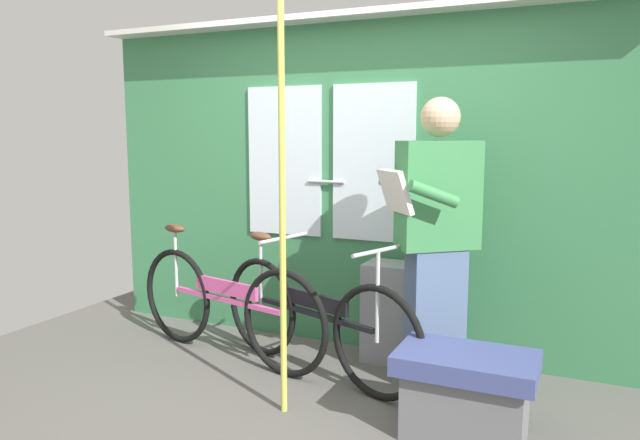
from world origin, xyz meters
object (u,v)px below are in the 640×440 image
bicycle_leaning_behind (313,319)px  bicycle_near_door (226,305)px  handrail_pole (282,207)px  passenger_reading_newspaper (436,237)px  trash_bin_by_wall (395,313)px  bench_seat_corner (465,392)px

bicycle_leaning_behind → bicycle_near_door: bearing=-161.8°
bicycle_leaning_behind → handrail_pole: size_ratio=0.71×
bicycle_leaning_behind → passenger_reading_newspaper: bearing=31.2°
bicycle_near_door → passenger_reading_newspaper: 1.54m
passenger_reading_newspaper → handrail_pole: 1.00m
trash_bin_by_wall → bench_seat_corner: trash_bin_by_wall is taller
bicycle_leaning_behind → handrail_pole: bearing=-61.9°
bench_seat_corner → bicycle_near_door: bearing=165.5°
bicycle_near_door → passenger_reading_newspaper: (1.43, 0.12, 0.56)m
handrail_pole → passenger_reading_newspaper: bearing=45.8°
bicycle_near_door → bicycle_leaning_behind: 0.68m
trash_bin_by_wall → handrail_pole: (-0.34, -0.98, 0.82)m
bicycle_near_door → bench_seat_corner: (1.74, -0.45, -0.14)m
passenger_reading_newspaper → bench_seat_corner: (0.31, -0.57, -0.70)m
trash_bin_by_wall → passenger_reading_newspaper: bearing=-40.6°
passenger_reading_newspaper → handrail_pole: bearing=5.9°
bicycle_near_door → bicycle_leaning_behind: bearing=11.5°
passenger_reading_newspaper → bicycle_leaning_behind: bearing=-28.9°
bicycle_near_door → bench_seat_corner: 1.81m
trash_bin_by_wall → handrail_pole: 1.33m
trash_bin_by_wall → bicycle_near_door: bearing=-159.5°
bicycle_near_door → handrail_pole: 1.23m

